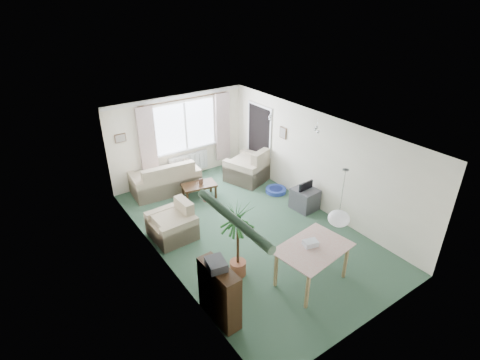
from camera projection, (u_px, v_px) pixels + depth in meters
ground at (248, 230)px, 8.49m from camera, size 6.50×6.50×0.00m
window at (185, 126)px, 10.25m from camera, size 1.80×0.03×1.30m
curtain_rod at (184, 99)px, 9.83m from camera, size 2.60×0.03×0.03m
curtain_left at (148, 144)px, 9.70m from camera, size 0.45×0.08×2.00m
curtain_right at (223, 127)px, 10.86m from camera, size 0.45×0.08×2.00m
radiator at (188, 163)px, 10.73m from camera, size 1.20×0.10×0.55m
doorway at (259, 141)px, 10.63m from camera, size 0.03×0.95×2.00m
pendant_lamp at (339, 219)px, 6.23m from camera, size 0.36×0.36×0.36m
tinsel_garland at (233, 218)px, 4.79m from camera, size 1.60×1.60×0.12m
bauble_cluster_a at (271, 115)px, 8.77m from camera, size 0.20×0.20×0.20m
bauble_cluster_b at (317, 127)px, 8.05m from camera, size 0.20×0.20×0.20m
wall_picture_back at (120, 138)px, 9.31m from camera, size 0.28×0.03×0.22m
wall_picture_right at (283, 133)px, 9.64m from camera, size 0.03×0.24×0.30m
sofa at (165, 176)px, 9.92m from camera, size 1.82×1.07×0.88m
armchair_corner at (248, 164)px, 10.49m from camera, size 1.35×1.31×0.95m
armchair_left at (171, 221)px, 8.08m from camera, size 0.89×0.94×0.81m
coffee_table at (199, 191)px, 9.69m from camera, size 0.94×0.63×0.39m
photo_frame at (201, 181)px, 9.58m from camera, size 0.12×0.04×0.16m
bookshelf at (219, 293)px, 6.03m from camera, size 0.32×0.86×1.04m
hifi_box at (216, 264)px, 5.77m from camera, size 0.35×0.40×0.14m
houseplant at (238, 241)px, 6.84m from camera, size 0.86×0.86×1.57m
dining_table at (311, 265)px, 6.84m from camera, size 1.32×0.97×0.77m
gift_box at (310, 244)px, 6.69m from camera, size 0.29×0.24×0.12m
tv_cube at (305, 199)px, 9.19m from camera, size 0.57×0.62×0.53m
pet_bed at (276, 190)px, 10.02m from camera, size 0.65×0.65×0.11m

